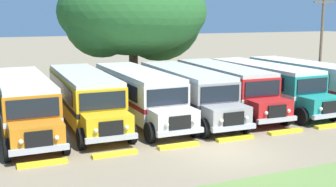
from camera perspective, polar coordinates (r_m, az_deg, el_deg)
The scene contains 16 objects.
ground_plane at distance 19.19m, azimuth 7.56°, elevation -7.90°, with size 220.00×220.00×0.00m, color #937F60.
parked_bus_slot_1 at distance 23.55m, azimuth -18.78°, elevation -0.95°, with size 2.83×10.86×2.82m.
parked_bus_slot_2 at distance 24.42m, azimuth -11.15°, elevation -0.19°, with size 2.76×10.85×2.82m.
parked_bus_slot_3 at distance 24.96m, azimuth -4.04°, elevation 0.21°, with size 2.81×10.86×2.82m.
parked_bus_slot_4 at distance 25.75m, azimuth 2.36°, elevation 0.54°, with size 2.88×10.86×2.82m.
parked_bus_slot_5 at distance 27.57m, azimuth 7.52°, elevation 1.12°, with size 2.96×10.87×2.82m.
parked_bus_slot_6 at distance 28.91m, azimuth 12.84°, elevation 1.38°, with size 2.97×10.88×2.82m.
parked_bus_slot_7 at distance 30.89m, azimuth 17.91°, elevation 1.71°, with size 2.95×10.87×2.82m.
curb_wheelstop_1 at distance 18.26m, azimuth -16.47°, elevation -8.97°, with size 2.00×0.36×0.15m, color yellow.
curb_wheelstop_2 at distance 18.80m, azimuth -7.14°, elevation -8.04°, with size 2.00×0.36×0.15m, color yellow.
curb_wheelstop_3 at distance 19.80m, azimuth 1.42°, elevation -7.00°, with size 2.00×0.36×0.15m, color yellow.
curb_wheelstop_4 at distance 21.20m, azimuth 8.97°, elevation -5.94°, with size 2.00×0.36×0.15m, color yellow.
curb_wheelstop_5 at distance 22.91m, azimuth 15.46°, elevation -4.95°, with size 2.00×0.36×0.15m, color yellow.
curb_wheelstop_6 at distance 24.88m, azimuth 20.97°, elevation -4.05°, with size 2.00×0.36×0.15m, color yellow.
broad_shade_tree at distance 34.77m, azimuth -4.55°, elevation 10.44°, with size 12.14×12.29×9.65m.
utility_pole at distance 33.73m, azimuth 19.85°, elevation 6.47°, with size 1.80×0.20×7.55m.
Camera 1 is at (-9.39, -15.61, 6.02)m, focal length 45.46 mm.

